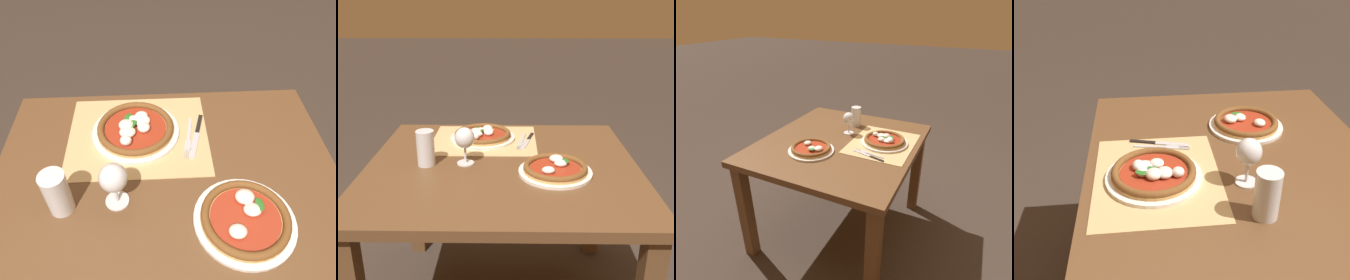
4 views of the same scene
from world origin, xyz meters
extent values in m
cube|color=brown|center=(0.00, 0.00, 0.72)|extent=(1.10, 1.00, 0.04)
cube|color=brown|center=(-0.49, -0.44, 0.35)|extent=(0.07, 0.07, 0.70)
cube|color=brown|center=(-0.49, 0.44, 0.35)|extent=(0.07, 0.07, 0.70)
cube|color=tan|center=(0.09, -0.27, 0.74)|extent=(0.49, 0.40, 0.00)
cylinder|color=silver|center=(0.10, -0.28, 0.75)|extent=(0.31, 0.31, 0.01)
cylinder|color=tan|center=(0.10, -0.28, 0.76)|extent=(0.27, 0.27, 0.01)
torus|color=brown|center=(0.10, -0.28, 0.77)|extent=(0.27, 0.27, 0.02)
cylinder|color=maroon|center=(0.10, -0.28, 0.77)|extent=(0.21, 0.21, 0.00)
ellipsoid|color=silver|center=(0.07, -0.27, 0.78)|extent=(0.04, 0.05, 0.03)
ellipsoid|color=silver|center=(0.07, -0.30, 0.78)|extent=(0.06, 0.06, 0.02)
ellipsoid|color=silver|center=(0.08, -0.32, 0.78)|extent=(0.05, 0.04, 0.03)
ellipsoid|color=silver|center=(0.13, -0.20, 0.78)|extent=(0.04, 0.04, 0.03)
ellipsoid|color=silver|center=(0.13, -0.28, 0.78)|extent=(0.05, 0.05, 0.03)
ellipsoid|color=silver|center=(0.11, -0.31, 0.78)|extent=(0.05, 0.04, 0.02)
ellipsoid|color=silver|center=(0.13, -0.24, 0.78)|extent=(0.06, 0.05, 0.03)
ellipsoid|color=#286B23|center=(0.12, -0.27, 0.79)|extent=(0.05, 0.05, 0.00)
ellipsoid|color=#286B23|center=(0.13, -0.31, 0.79)|extent=(0.04, 0.05, 0.00)
ellipsoid|color=#286B23|center=(0.11, -0.28, 0.79)|extent=(0.05, 0.04, 0.00)
cylinder|color=silver|center=(-0.21, 0.10, 0.75)|extent=(0.29, 0.29, 0.01)
cylinder|color=tan|center=(-0.21, 0.10, 0.76)|extent=(0.25, 0.25, 0.01)
torus|color=brown|center=(-0.21, 0.10, 0.77)|extent=(0.25, 0.25, 0.02)
cylinder|color=maroon|center=(-0.21, 0.10, 0.76)|extent=(0.20, 0.20, 0.00)
ellipsoid|color=silver|center=(-0.18, 0.14, 0.77)|extent=(0.05, 0.04, 0.03)
ellipsoid|color=silver|center=(-0.22, 0.04, 0.78)|extent=(0.06, 0.05, 0.03)
ellipsoid|color=silver|center=(-0.23, 0.08, 0.77)|extent=(0.05, 0.04, 0.02)
ellipsoid|color=#286B23|center=(-0.25, 0.07, 0.78)|extent=(0.03, 0.05, 0.00)
cylinder|color=silver|center=(0.15, 0.01, 0.74)|extent=(0.07, 0.07, 0.00)
cylinder|color=silver|center=(0.15, 0.01, 0.78)|extent=(0.01, 0.01, 0.06)
ellipsoid|color=silver|center=(0.15, 0.01, 0.85)|extent=(0.08, 0.08, 0.08)
ellipsoid|color=#C17019|center=(0.15, 0.01, 0.84)|extent=(0.07, 0.07, 0.05)
cylinder|color=silver|center=(0.31, 0.02, 0.81)|extent=(0.07, 0.07, 0.15)
cylinder|color=black|center=(0.31, 0.02, 0.80)|extent=(0.07, 0.07, 0.12)
cylinder|color=silver|center=(0.31, 0.02, 0.86)|extent=(0.07, 0.07, 0.02)
cube|color=#B7B7BC|center=(-0.09, -0.28, 0.75)|extent=(0.03, 0.12, 0.00)
cube|color=#B7B7BC|center=(-0.08, -0.20, 0.75)|extent=(0.03, 0.05, 0.00)
cylinder|color=#B7B7BC|center=(-0.06, -0.16, 0.75)|extent=(0.01, 0.04, 0.00)
cylinder|color=#B7B7BC|center=(-0.07, -0.16, 0.75)|extent=(0.01, 0.04, 0.00)
cylinder|color=#B7B7BC|center=(-0.07, -0.16, 0.75)|extent=(0.01, 0.04, 0.00)
cylinder|color=#B7B7BC|center=(-0.08, -0.16, 0.75)|extent=(0.01, 0.04, 0.00)
cube|color=black|center=(-0.13, -0.31, 0.75)|extent=(0.04, 0.10, 0.01)
cube|color=#B7B7BC|center=(-0.10, -0.20, 0.75)|extent=(0.05, 0.12, 0.00)
camera|label=1|loc=(0.03, 0.56, 1.56)|focal=35.00mm
camera|label=2|loc=(-0.04, 1.48, 1.39)|focal=42.00mm
camera|label=3|loc=(-1.51, -0.77, 1.55)|focal=30.00mm
camera|label=4|loc=(1.12, -0.30, 1.46)|focal=42.00mm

